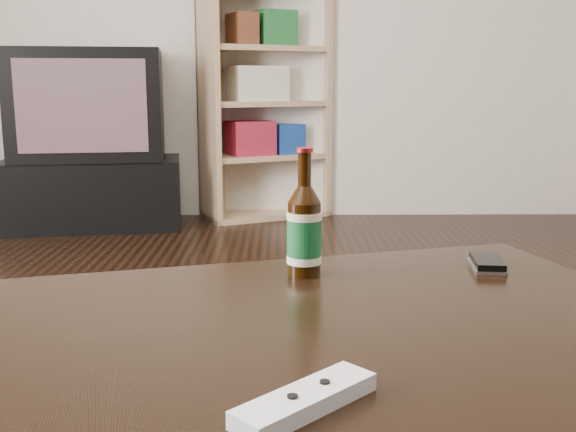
{
  "coord_description": "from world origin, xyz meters",
  "views": [
    {
      "loc": [
        0.21,
        -1.43,
        0.86
      ],
      "look_at": [
        0.22,
        -0.22,
        0.63
      ],
      "focal_mm": 42.0,
      "sensor_mm": 36.0,
      "label": 1
    }
  ],
  "objects_px": {
    "tv": "(88,105)",
    "remote": "(306,400)",
    "phone": "(487,263)",
    "bookshelf": "(261,99)",
    "coffee_table": "(239,383)",
    "beer_bottle": "(304,231)",
    "tv_stand": "(93,193)"
  },
  "relations": [
    {
      "from": "tv",
      "to": "coffee_table",
      "type": "distance_m",
      "value": 3.36
    },
    {
      "from": "tv_stand",
      "to": "bookshelf",
      "type": "xyz_separation_m",
      "value": [
        1.02,
        0.35,
        0.56
      ]
    },
    {
      "from": "tv",
      "to": "bookshelf",
      "type": "height_order",
      "value": "bookshelf"
    },
    {
      "from": "bookshelf",
      "to": "beer_bottle",
      "type": "height_order",
      "value": "bookshelf"
    },
    {
      "from": "beer_bottle",
      "to": "coffee_table",
      "type": "bearing_deg",
      "value": -108.12
    },
    {
      "from": "tv",
      "to": "phone",
      "type": "height_order",
      "value": "tv"
    },
    {
      "from": "tv",
      "to": "remote",
      "type": "distance_m",
      "value": 3.58
    },
    {
      "from": "tv_stand",
      "to": "beer_bottle",
      "type": "height_order",
      "value": "beer_bottle"
    },
    {
      "from": "tv_stand",
      "to": "bookshelf",
      "type": "relative_size",
      "value": 0.71
    },
    {
      "from": "coffee_table",
      "to": "beer_bottle",
      "type": "bearing_deg",
      "value": 71.88
    },
    {
      "from": "tv_stand",
      "to": "tv",
      "type": "bearing_deg",
      "value": -90.0
    },
    {
      "from": "beer_bottle",
      "to": "bookshelf",
      "type": "bearing_deg",
      "value": 92.95
    },
    {
      "from": "tv",
      "to": "bookshelf",
      "type": "xyz_separation_m",
      "value": [
        1.02,
        0.35,
        0.03
      ]
    },
    {
      "from": "beer_bottle",
      "to": "remote",
      "type": "distance_m",
      "value": 0.53
    },
    {
      "from": "phone",
      "to": "remote",
      "type": "height_order",
      "value": "remote"
    },
    {
      "from": "bookshelf",
      "to": "tv_stand",
      "type": "bearing_deg",
      "value": 173.98
    },
    {
      "from": "bookshelf",
      "to": "remote",
      "type": "xyz_separation_m",
      "value": [
        0.15,
        -3.72,
        -0.24
      ]
    },
    {
      "from": "bookshelf",
      "to": "phone",
      "type": "relative_size",
      "value": 12.64
    },
    {
      "from": "beer_bottle",
      "to": "remote",
      "type": "height_order",
      "value": "beer_bottle"
    },
    {
      "from": "beer_bottle",
      "to": "phone",
      "type": "xyz_separation_m",
      "value": [
        0.36,
        0.04,
        -0.07
      ]
    },
    {
      "from": "coffee_table",
      "to": "beer_bottle",
      "type": "distance_m",
      "value": 0.37
    },
    {
      "from": "tv_stand",
      "to": "coffee_table",
      "type": "xyz_separation_m",
      "value": [
        1.08,
        -3.17,
        0.24
      ]
    },
    {
      "from": "tv_stand",
      "to": "coffee_table",
      "type": "bearing_deg",
      "value": -79.21
    },
    {
      "from": "remote",
      "to": "coffee_table",
      "type": "bearing_deg",
      "value": 158.57
    },
    {
      "from": "tv",
      "to": "bookshelf",
      "type": "distance_m",
      "value": 1.08
    },
    {
      "from": "bookshelf",
      "to": "remote",
      "type": "height_order",
      "value": "bookshelf"
    },
    {
      "from": "tv_stand",
      "to": "remote",
      "type": "xyz_separation_m",
      "value": [
        1.17,
        -3.38,
        0.32
      ]
    },
    {
      "from": "bookshelf",
      "to": "remote",
      "type": "distance_m",
      "value": 3.74
    },
    {
      "from": "coffee_table",
      "to": "remote",
      "type": "bearing_deg",
      "value": -67.64
    },
    {
      "from": "remote",
      "to": "tv_stand",
      "type": "bearing_deg",
      "value": 155.28
    },
    {
      "from": "beer_bottle",
      "to": "phone",
      "type": "bearing_deg",
      "value": 7.02
    },
    {
      "from": "tv",
      "to": "phone",
      "type": "distance_m",
      "value": 3.21
    }
  ]
}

